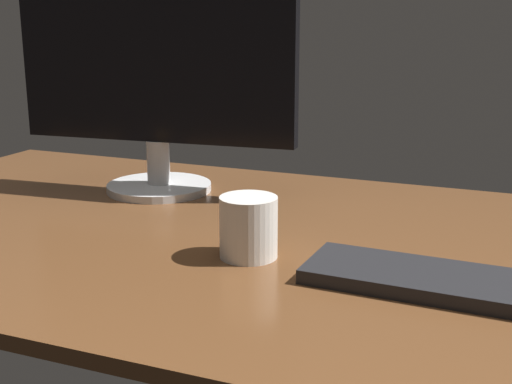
{
  "coord_description": "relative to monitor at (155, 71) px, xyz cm",
  "views": [
    {
      "loc": [
        47.87,
        -95.15,
        35.9
      ],
      "look_at": [
        7.44,
        3.4,
        8.0
      ],
      "focal_mm": 48.72,
      "sensor_mm": 36.0,
      "label": 1
    }
  ],
  "objects": [
    {
      "name": "desk",
      "position": [
        19.06,
        -18.46,
        -24.03
      ],
      "size": [
        140.0,
        84.0,
        2.0
      ],
      "primitive_type": "cube",
      "color": "brown",
      "rests_on": "ground"
    },
    {
      "name": "monitor",
      "position": [
        0.0,
        0.0,
        0.0
      ],
      "size": [
        54.43,
        20.13,
        42.21
      ],
      "rotation": [
        0.0,
        0.0,
        0.09
      ],
      "color": "silver",
      "rests_on": "desk"
    },
    {
      "name": "keyboard",
      "position": [
        60.05,
        -29.6,
        -22.07
      ],
      "size": [
        39.72,
        13.65,
        1.91
      ],
      "primitive_type": "cube",
      "rotation": [
        0.0,
        0.0,
        -0.04
      ],
      "color": "black",
      "rests_on": "desk"
    },
    {
      "name": "coffee_mug",
      "position": [
        30.61,
        -27.85,
        -18.63
      ],
      "size": [
        8.21,
        8.21,
        8.79
      ],
      "primitive_type": "cylinder",
      "color": "silver",
      "rests_on": "desk"
    }
  ]
}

